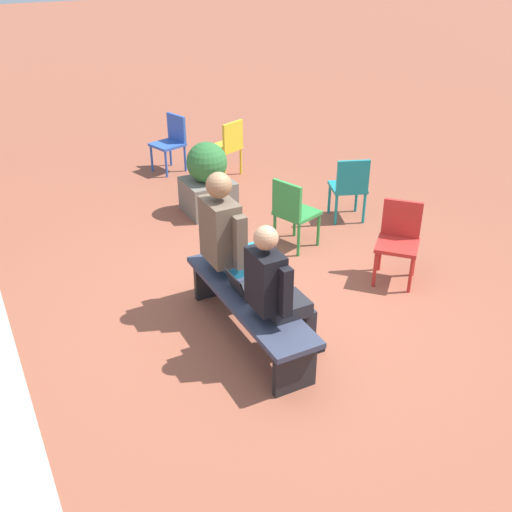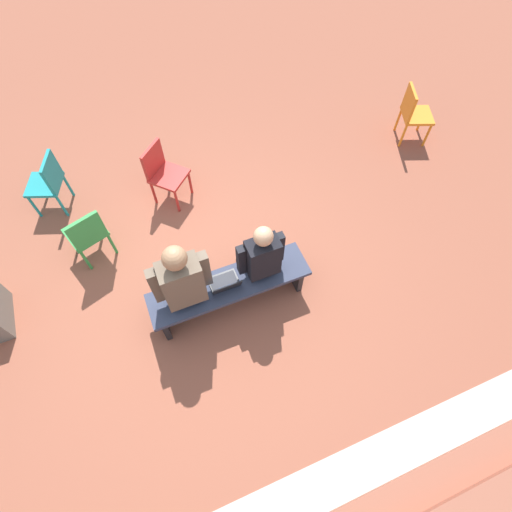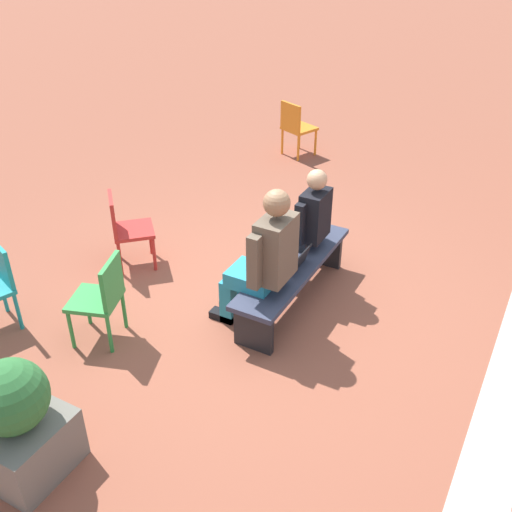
{
  "view_description": "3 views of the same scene",
  "coord_description": "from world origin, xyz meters",
  "px_view_note": "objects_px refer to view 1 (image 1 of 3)",
  "views": [
    {
      "loc": [
        -4.2,
        2.31,
        3.27
      ],
      "look_at": [
        -0.06,
        0.13,
        0.71
      ],
      "focal_mm": 42.0,
      "sensor_mm": 36.0,
      "label": 1
    },
    {
      "loc": [
        0.26,
        2.31,
        4.29
      ],
      "look_at": [
        -0.6,
        0.21,
        0.66
      ],
      "focal_mm": 28.0,
      "sensor_mm": 36.0,
      "label": 2
    },
    {
      "loc": [
        4.19,
        2.31,
        3.55
      ],
      "look_at": [
        0.21,
        0.14,
        0.74
      ],
      "focal_mm": 42.0,
      "sensor_mm": 36.0,
      "label": 3
    }
  ],
  "objects_px": {
    "plastic_chair_far_right": "(171,140)",
    "plastic_chair_foreground": "(293,210)",
    "person_student": "(276,290)",
    "plastic_chair_mid_courtyard": "(399,237)",
    "laptop": "(245,288)",
    "plastic_chair_near_bench_right": "(227,145)",
    "bench": "(249,304)",
    "person_adult": "(232,240)",
    "plastic_chair_near_bench_left": "(350,185)",
    "planter": "(208,181)"
  },
  "relations": [
    {
      "from": "plastic_chair_far_right",
      "to": "plastic_chair_foreground",
      "type": "xyz_separation_m",
      "value": [
        -3.07,
        -0.3,
        0.0
      ]
    },
    {
      "from": "person_student",
      "to": "plastic_chair_foreground",
      "type": "xyz_separation_m",
      "value": [
        1.69,
        -1.17,
        -0.21
      ]
    },
    {
      "from": "plastic_chair_mid_courtyard",
      "to": "laptop",
      "type": "bearing_deg",
      "value": 95.52
    },
    {
      "from": "plastic_chair_near_bench_right",
      "to": "plastic_chair_mid_courtyard",
      "type": "bearing_deg",
      "value": -175.39
    },
    {
      "from": "bench",
      "to": "plastic_chair_far_right",
      "type": "distance_m",
      "value": 4.49
    },
    {
      "from": "person_adult",
      "to": "laptop",
      "type": "height_order",
      "value": "person_adult"
    },
    {
      "from": "plastic_chair_near_bench_left",
      "to": "laptop",
      "type": "bearing_deg",
      "value": 125.05
    },
    {
      "from": "plastic_chair_near_bench_right",
      "to": "plastic_chair_near_bench_left",
      "type": "bearing_deg",
      "value": -162.54
    },
    {
      "from": "laptop",
      "to": "plastic_chair_far_right",
      "type": "bearing_deg",
      "value": -12.32
    },
    {
      "from": "bench",
      "to": "laptop",
      "type": "bearing_deg",
      "value": 13.54
    },
    {
      "from": "plastic_chair_far_right",
      "to": "plastic_chair_mid_courtyard",
      "type": "relative_size",
      "value": 1.0
    },
    {
      "from": "planter",
      "to": "laptop",
      "type": "bearing_deg",
      "value": 163.15
    },
    {
      "from": "person_adult",
      "to": "plastic_chair_mid_courtyard",
      "type": "relative_size",
      "value": 1.71
    },
    {
      "from": "plastic_chair_far_right",
      "to": "plastic_chair_near_bench_left",
      "type": "height_order",
      "value": "same"
    },
    {
      "from": "person_student",
      "to": "bench",
      "type": "bearing_deg",
      "value": 9.71
    },
    {
      "from": "bench",
      "to": "plastic_chair_foreground",
      "type": "xyz_separation_m",
      "value": [
        1.32,
        -1.24,
        0.13
      ]
    },
    {
      "from": "planter",
      "to": "plastic_chair_near_bench_left",
      "type": "bearing_deg",
      "value": -126.14
    },
    {
      "from": "plastic_chair_foreground",
      "to": "plastic_chair_near_bench_right",
      "type": "height_order",
      "value": "same"
    },
    {
      "from": "person_student",
      "to": "plastic_chair_near_bench_right",
      "type": "distance_m",
      "value": 4.42
    },
    {
      "from": "person_student",
      "to": "plastic_chair_far_right",
      "type": "relative_size",
      "value": 1.54
    },
    {
      "from": "laptop",
      "to": "plastic_chair_near_bench_left",
      "type": "bearing_deg",
      "value": -54.95
    },
    {
      "from": "plastic_chair_near_bench_right",
      "to": "planter",
      "type": "distance_m",
      "value": 1.33
    },
    {
      "from": "plastic_chair_foreground",
      "to": "plastic_chair_near_bench_left",
      "type": "xyz_separation_m",
      "value": [
        0.32,
        -1.01,
        0.0
      ]
    },
    {
      "from": "plastic_chair_far_right",
      "to": "plastic_chair_near_bench_left",
      "type": "xyz_separation_m",
      "value": [
        -2.75,
        -1.31,
        0.0
      ]
    },
    {
      "from": "planter",
      "to": "plastic_chair_mid_courtyard",
      "type": "bearing_deg",
      "value": -156.52
    },
    {
      "from": "plastic_chair_mid_courtyard",
      "to": "plastic_chair_near_bench_left",
      "type": "height_order",
      "value": "same"
    },
    {
      "from": "plastic_chair_near_bench_left",
      "to": "planter",
      "type": "relative_size",
      "value": 0.89
    },
    {
      "from": "plastic_chair_near_bench_right",
      "to": "plastic_chair_far_right",
      "type": "bearing_deg",
      "value": 45.88
    },
    {
      "from": "plastic_chair_near_bench_left",
      "to": "plastic_chair_mid_courtyard",
      "type": "bearing_deg",
      "value": 164.66
    },
    {
      "from": "person_adult",
      "to": "planter",
      "type": "height_order",
      "value": "person_adult"
    },
    {
      "from": "laptop",
      "to": "planter",
      "type": "bearing_deg",
      "value": -16.85
    },
    {
      "from": "person_student",
      "to": "planter",
      "type": "xyz_separation_m",
      "value": [
        3.08,
        -0.73,
        -0.26
      ]
    },
    {
      "from": "bench",
      "to": "planter",
      "type": "xyz_separation_m",
      "value": [
        2.7,
        -0.79,
        0.08
      ]
    },
    {
      "from": "bench",
      "to": "plastic_chair_near_bench_left",
      "type": "distance_m",
      "value": 2.78
    },
    {
      "from": "plastic_chair_far_right",
      "to": "person_adult",
      "type": "bearing_deg",
      "value": 167.57
    },
    {
      "from": "plastic_chair_mid_courtyard",
      "to": "plastic_chair_near_bench_right",
      "type": "relative_size",
      "value": 1.0
    },
    {
      "from": "bench",
      "to": "plastic_chair_mid_courtyard",
      "type": "distance_m",
      "value": 1.88
    },
    {
      "from": "plastic_chair_mid_courtyard",
      "to": "person_adult",
      "type": "bearing_deg",
      "value": 82.28
    },
    {
      "from": "person_student",
      "to": "planter",
      "type": "height_order",
      "value": "person_student"
    },
    {
      "from": "person_adult",
      "to": "planter",
      "type": "relative_size",
      "value": 1.53
    },
    {
      "from": "laptop",
      "to": "plastic_chair_near_bench_right",
      "type": "relative_size",
      "value": 0.38
    },
    {
      "from": "person_adult",
      "to": "plastic_chair_foreground",
      "type": "bearing_deg",
      "value": -54.1
    },
    {
      "from": "plastic_chair_far_right",
      "to": "plastic_chair_mid_courtyard",
      "type": "xyz_separation_m",
      "value": [
        -4.16,
        -0.93,
        0.0
      ]
    },
    {
      "from": "plastic_chair_mid_courtyard",
      "to": "plastic_chair_near_bench_right",
      "type": "height_order",
      "value": "same"
    },
    {
      "from": "laptop",
      "to": "plastic_chair_foreground",
      "type": "relative_size",
      "value": 0.38
    },
    {
      "from": "plastic_chair_far_right",
      "to": "plastic_chair_near_bench_right",
      "type": "bearing_deg",
      "value": -134.12
    },
    {
      "from": "plastic_chair_mid_courtyard",
      "to": "planter",
      "type": "bearing_deg",
      "value": 23.48
    },
    {
      "from": "person_adult",
      "to": "plastic_chair_far_right",
      "type": "distance_m",
      "value": 4.02
    },
    {
      "from": "person_student",
      "to": "plastic_chair_mid_courtyard",
      "type": "relative_size",
      "value": 1.54
    },
    {
      "from": "person_adult",
      "to": "plastic_chair_far_right",
      "type": "xyz_separation_m",
      "value": [
        3.92,
        -0.86,
        -0.28
      ]
    }
  ]
}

